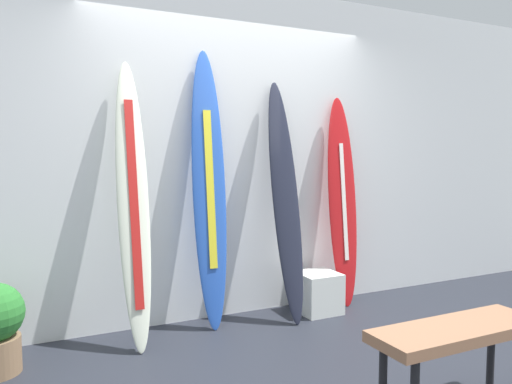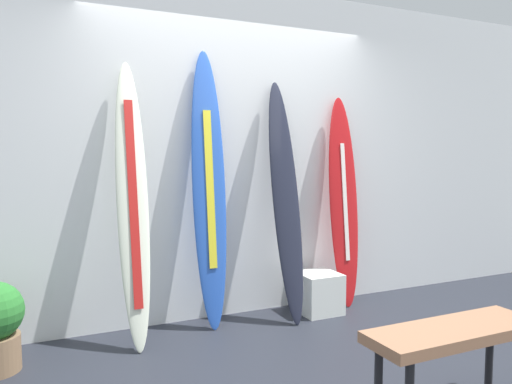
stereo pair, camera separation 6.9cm
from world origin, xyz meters
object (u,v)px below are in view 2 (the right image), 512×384
object	(u,v)px
surfboard_crimson	(344,204)
bench	(455,338)
display_block_left	(318,293)
surfboard_cobalt	(209,191)
surfboard_charcoal	(286,200)
surfboard_ivory	(133,204)

from	to	relation	value
surfboard_crimson	bench	distance (m)	2.00
display_block_left	bench	bearing A→B (deg)	-97.80
surfboard_crimson	display_block_left	world-z (taller)	surfboard_crimson
display_block_left	bench	xyz separation A→B (m)	(-0.24, -1.74, 0.24)
surfboard_cobalt	surfboard_charcoal	distance (m)	0.65
surfboard_cobalt	display_block_left	xyz separation A→B (m)	(0.97, -0.10, -0.92)
surfboard_crimson	surfboard_charcoal	bearing A→B (deg)	-170.54
surfboard_ivory	display_block_left	size ratio (longest dim) A/B	5.93
surfboard_charcoal	surfboard_crimson	world-z (taller)	surfboard_charcoal
surfboard_ivory	bench	distance (m)	2.27
surfboard_cobalt	surfboard_crimson	size ratio (longest dim) A/B	1.17
surfboard_ivory	display_block_left	distance (m)	1.81
bench	surfboard_charcoal	bearing A→B (deg)	92.97
surfboard_crimson	bench	world-z (taller)	surfboard_crimson
surfboard_crimson	surfboard_ivory	bearing A→B (deg)	-176.25
surfboard_cobalt	surfboard_crimson	world-z (taller)	surfboard_cobalt
bench	surfboard_crimson	bearing A→B (deg)	72.97
surfboard_ivory	surfboard_crimson	world-z (taller)	surfboard_ivory
surfboard_crimson	bench	bearing A→B (deg)	-107.03
surfboard_ivory	surfboard_charcoal	size ratio (longest dim) A/B	1.04
surfboard_charcoal	bench	size ratio (longest dim) A/B	1.98
surfboard_crimson	display_block_left	distance (m)	0.84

